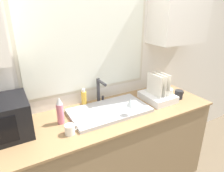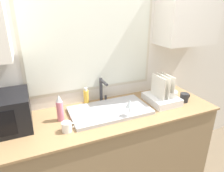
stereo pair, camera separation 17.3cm
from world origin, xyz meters
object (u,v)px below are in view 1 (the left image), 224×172
object	(u,v)px
faucet	(100,89)
spray_bottle	(60,111)
microwave	(0,119)
soap_bottle	(84,99)
mug_near_sink	(70,129)
wine_glass	(130,103)
dish_rack	(159,94)

from	to	relation	value
faucet	spray_bottle	size ratio (longest dim) A/B	1.09
faucet	spray_bottle	distance (m)	0.49
microwave	spray_bottle	distance (m)	0.44
faucet	soap_bottle	size ratio (longest dim) A/B	1.40
microwave	soap_bottle	distance (m)	0.74
microwave	spray_bottle	world-z (taller)	microwave
microwave	mug_near_sink	bearing A→B (deg)	-28.23
microwave	faucet	bearing A→B (deg)	7.84
faucet	mug_near_sink	size ratio (longest dim) A/B	2.40
microwave	wine_glass	xyz separation A→B (m)	(1.00, -0.26, -0.00)
spray_bottle	mug_near_sink	bearing A→B (deg)	-85.11
microwave	mug_near_sink	size ratio (longest dim) A/B	3.84
spray_bottle	wine_glass	size ratio (longest dim) A/B	1.33
faucet	dish_rack	world-z (taller)	dish_rack
faucet	soap_bottle	xyz separation A→B (m)	(-0.17, 0.01, -0.07)
dish_rack	wine_glass	bearing A→B (deg)	-161.99
mug_near_sink	spray_bottle	bearing A→B (deg)	94.89
soap_bottle	dish_rack	bearing A→B (deg)	-18.56
mug_near_sink	wine_glass	distance (m)	0.55
spray_bottle	mug_near_sink	distance (m)	0.21
soap_bottle	mug_near_sink	world-z (taller)	soap_bottle
soap_bottle	mug_near_sink	bearing A→B (deg)	-125.61
soap_bottle	wine_glass	bearing A→B (deg)	-55.41
dish_rack	wine_glass	world-z (taller)	dish_rack
soap_bottle	faucet	bearing A→B (deg)	-3.72
faucet	soap_bottle	distance (m)	0.18
dish_rack	soap_bottle	distance (m)	0.78
microwave	wine_glass	distance (m)	1.04
spray_bottle	wine_glass	world-z (taller)	spray_bottle
spray_bottle	microwave	bearing A→B (deg)	173.02
soap_bottle	mug_near_sink	distance (m)	0.47
microwave	spray_bottle	bearing A→B (deg)	-6.98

